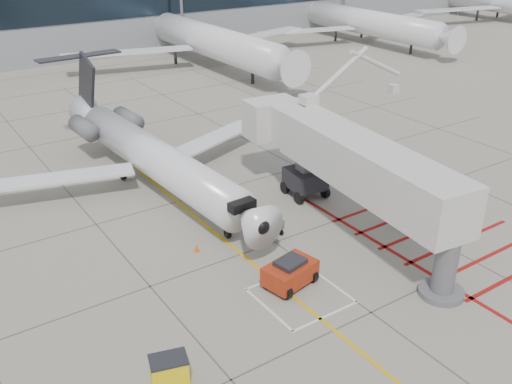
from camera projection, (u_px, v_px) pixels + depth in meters
ground_plane at (318, 274)px, 30.64m from camera, size 260.00×260.00×0.00m
regional_jet at (169, 147)px, 37.29m from camera, size 23.92×29.48×7.43m
jet_bridge at (365, 175)px, 32.65m from camera, size 11.50×20.70×7.91m
pushback_tug at (290, 272)px, 29.42m from camera, size 3.02×2.23×1.59m
spill_bin at (169, 371)px, 23.22m from camera, size 1.71×1.37×1.29m
baggage_cart at (269, 229)px, 34.02m from camera, size 1.77×1.27×1.03m
ground_power_unit at (416, 208)px, 35.30m from camera, size 2.94×2.09×2.12m
cone_nose at (197, 248)px, 32.66m from camera, size 0.31×0.31×0.43m
cone_side at (267, 241)px, 33.36m from camera, size 0.31×0.31×0.44m
bg_aircraft_c at (201, 18)px, 71.78m from camera, size 35.16×39.07×11.72m
bg_aircraft_d at (359, 4)px, 85.62m from camera, size 32.74×36.38×10.91m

